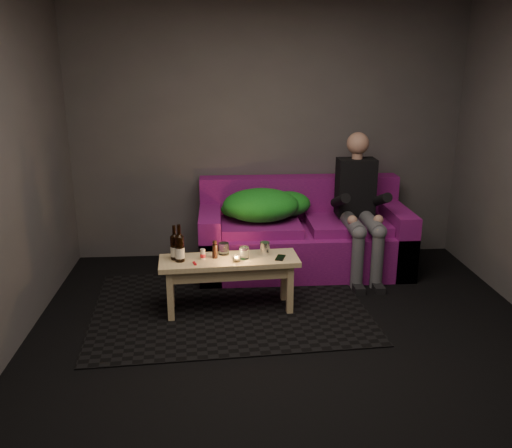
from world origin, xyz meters
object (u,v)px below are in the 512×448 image
at_px(steel_cup, 265,249).
at_px(person, 359,203).
at_px(beer_bottle_b, 180,248).
at_px(beer_bottle_a, 175,247).
at_px(sofa, 302,237).
at_px(coffee_table, 229,268).

bearing_deg(steel_cup, person, 36.32).
bearing_deg(beer_bottle_b, beer_bottle_a, 130.31).
bearing_deg(beer_bottle_a, sofa, 37.72).
height_order(beer_bottle_a, steel_cup, beer_bottle_a).
height_order(person, beer_bottle_b, person).
distance_m(beer_bottle_a, steel_cup, 0.74).
bearing_deg(coffee_table, sofa, 51.25).
relative_size(coffee_table, beer_bottle_a, 4.04).
height_order(person, beer_bottle_a, person).
distance_m(beer_bottle_b, steel_cup, 0.70).
bearing_deg(steel_cup, beer_bottle_a, -176.54).
distance_m(sofa, beer_bottle_a, 1.53).
xyz_separation_m(sofa, beer_bottle_a, (-1.19, -0.92, 0.25)).
height_order(sofa, beer_bottle_a, sofa).
bearing_deg(coffee_table, beer_bottle_b, -175.01).
xyz_separation_m(sofa, coffee_table, (-0.75, -0.94, 0.07)).
distance_m(coffee_table, steel_cup, 0.34).
distance_m(person, steel_cup, 1.22).
bearing_deg(beer_bottle_a, beer_bottle_b, -49.69).
bearing_deg(beer_bottle_a, steel_cup, 3.46).
bearing_deg(sofa, coffee_table, -128.75).
xyz_separation_m(person, beer_bottle_b, (-1.66, -0.81, -0.13)).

